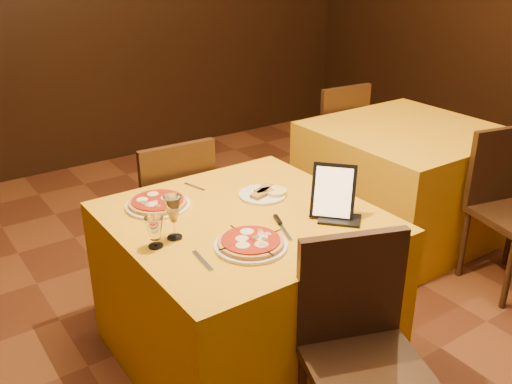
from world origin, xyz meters
TOP-DOWN VIEW (x-y plane):
  - wall_back at (0.00, 3.50)m, footprint 6.00×0.01m
  - main_table at (-0.07, 0.54)m, footprint 1.10×1.10m
  - side_table at (1.52, 0.99)m, footprint 1.10×1.10m
  - chair_main_near at (-0.07, -0.26)m, footprint 0.50×0.50m
  - chair_main_far at (-0.07, 1.33)m, footprint 0.41×0.41m
  - chair_side_far at (1.52, 1.77)m, footprint 0.39×0.39m
  - pizza_near at (-0.20, 0.29)m, footprint 0.29×0.29m
  - pizza_far at (-0.34, 0.84)m, footprint 0.30×0.30m
  - cutlet_dish at (0.12, 0.66)m, footprint 0.23×0.23m
  - wine_glass at (-0.42, 0.53)m, footprint 0.07×0.07m
  - water_glass at (-0.51, 0.51)m, footprint 0.07×0.07m
  - tablet at (0.25, 0.31)m, footprint 0.20×0.21m
  - knife at (-0.01, 0.33)m, footprint 0.09×0.19m
  - fork_near at (-0.42, 0.30)m, footprint 0.03×0.16m
  - fork_far at (-0.10, 0.94)m, footprint 0.05×0.14m

SIDE VIEW (x-z plane):
  - main_table at x=-0.07m, z-range 0.00..0.75m
  - side_table at x=1.52m, z-range 0.00..0.75m
  - chair_main_near at x=-0.07m, z-range 0.00..0.91m
  - chair_main_far at x=-0.07m, z-range 0.00..0.91m
  - chair_side_far at x=1.52m, z-range 0.00..0.91m
  - knife at x=-0.01m, z-range 0.75..0.76m
  - fork_near at x=-0.42m, z-range 0.75..0.76m
  - fork_far at x=-0.10m, z-range 0.75..0.76m
  - cutlet_dish at x=0.12m, z-range 0.75..0.78m
  - pizza_near at x=-0.20m, z-range 0.75..0.78m
  - pizza_far at x=-0.34m, z-range 0.75..0.78m
  - water_glass at x=-0.51m, z-range 0.75..0.88m
  - wine_glass at x=-0.42m, z-range 0.75..0.94m
  - tablet at x=0.25m, z-range 0.75..0.99m
  - wall_back at x=0.00m, z-range 0.00..2.80m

